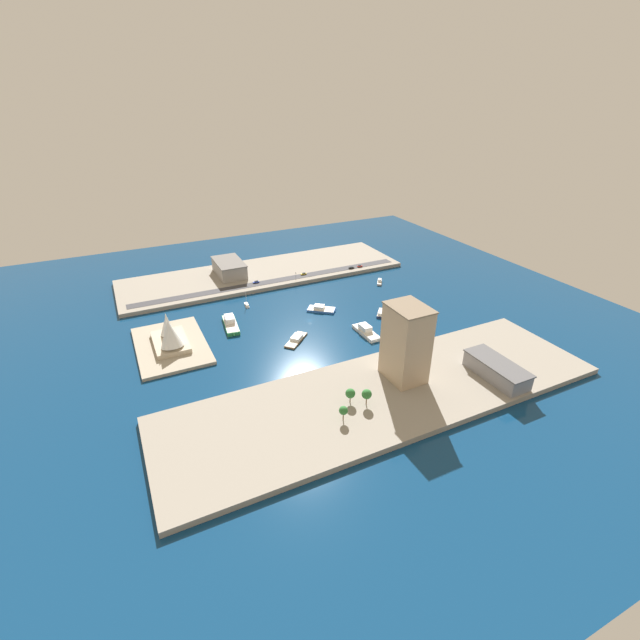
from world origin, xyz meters
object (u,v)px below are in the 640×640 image
(warehouse_low_gray, at_px, (497,370))
(hatchback_blue, at_px, (256,282))
(barge_flat_brown, at_px, (296,339))
(patrol_launch_navy, at_px, (381,313))
(apartment_midrise_tan, at_px, (406,343))
(taxi_yellow_cab, at_px, (304,274))
(ferry_green_doubledeck, at_px, (231,323))
(carpark_squat_concrete, at_px, (229,268))
(catamaran_blue, at_px, (321,309))
(ferry_white_commuter, at_px, (366,331))
(pickup_red, at_px, (360,266))
(traffic_light_waterfront, at_px, (296,275))
(suv_black, at_px, (351,268))
(yacht_sleek_gray, at_px, (379,282))
(sailboat_small_white, at_px, (247,305))
(opera_landmark, at_px, (169,334))

(warehouse_low_gray, bearing_deg, hatchback_blue, 22.00)
(barge_flat_brown, distance_m, warehouse_low_gray, 120.75)
(patrol_launch_navy, height_order, apartment_midrise_tan, apartment_midrise_tan)
(taxi_yellow_cab, bearing_deg, ferry_green_doubledeck, 125.83)
(apartment_midrise_tan, bearing_deg, carpark_squat_concrete, 12.85)
(warehouse_low_gray, bearing_deg, catamaran_blue, 20.99)
(ferry_white_commuter, distance_m, patrol_launch_navy, 31.49)
(barge_flat_brown, bearing_deg, pickup_red, -47.97)
(hatchback_blue, distance_m, traffic_light_waterfront, 33.15)
(taxi_yellow_cab, bearing_deg, suv_black, -96.46)
(ferry_white_commuter, xyz_separation_m, apartment_midrise_tan, (-55.15, 10.15, 22.55))
(catamaran_blue, height_order, carpark_squat_concrete, carpark_squat_concrete)
(warehouse_low_gray, relative_size, taxi_yellow_cab, 7.44)
(yacht_sleek_gray, distance_m, traffic_light_waterfront, 70.00)
(ferry_white_commuter, bearing_deg, yacht_sleek_gray, -38.52)
(sailboat_small_white, height_order, patrol_launch_navy, sailboat_small_white)
(apartment_midrise_tan, bearing_deg, patrol_launch_navy, -24.80)
(carpark_squat_concrete, distance_m, opera_landmark, 118.31)
(catamaran_blue, relative_size, hatchback_blue, 4.21)
(yacht_sleek_gray, distance_m, taxi_yellow_cab, 64.88)
(ferry_white_commuter, xyz_separation_m, opera_landmark, (37.12, 118.84, 8.40))
(barge_flat_brown, relative_size, yacht_sleek_gray, 1.85)
(carpark_squat_concrete, bearing_deg, yacht_sleek_gray, -121.61)
(ferry_green_doubledeck, bearing_deg, ferry_white_commuter, -122.51)
(catamaran_blue, relative_size, pickup_red, 4.76)
(sailboat_small_white, xyz_separation_m, catamaran_blue, (-31.08, -46.55, 0.40))
(sailboat_small_white, xyz_separation_m, pickup_red, (27.03, -113.62, 3.16))
(hatchback_blue, bearing_deg, opera_landmark, 131.75)
(catamaran_blue, distance_m, pickup_red, 88.78)
(sailboat_small_white, xyz_separation_m, carpark_squat_concrete, (60.19, -4.28, 8.30))
(ferry_green_doubledeck, bearing_deg, warehouse_low_gray, -138.35)
(yacht_sleek_gray, bearing_deg, taxi_yellow_cab, 53.41)
(suv_black, relative_size, traffic_light_waterfront, 0.76)
(patrol_launch_navy, relative_size, warehouse_low_gray, 0.38)
(ferry_white_commuter, relative_size, carpark_squat_concrete, 0.68)
(yacht_sleek_gray, xyz_separation_m, apartment_midrise_tan, (-124.16, 65.09, 23.26))
(warehouse_low_gray, relative_size, pickup_red, 8.24)
(ferry_white_commuter, relative_size, patrol_launch_navy, 1.83)
(yacht_sleek_gray, relative_size, pickup_red, 2.44)
(taxi_yellow_cab, bearing_deg, pickup_red, -95.34)
(catamaran_blue, bearing_deg, apartment_midrise_tan, -179.26)
(apartment_midrise_tan, bearing_deg, opera_landmark, 49.67)
(sailboat_small_white, height_order, traffic_light_waterfront, sailboat_small_white)
(carpark_squat_concrete, relative_size, warehouse_low_gray, 1.02)
(suv_black, distance_m, opera_landmark, 178.36)
(ferry_green_doubledeck, relative_size, apartment_midrise_tan, 0.70)
(sailboat_small_white, distance_m, patrol_launch_navy, 99.63)
(ferry_white_commuter, relative_size, pickup_red, 5.69)
(patrol_launch_navy, distance_m, catamaran_blue, 43.66)
(carpark_squat_concrete, bearing_deg, ferry_green_doubledeck, 164.51)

